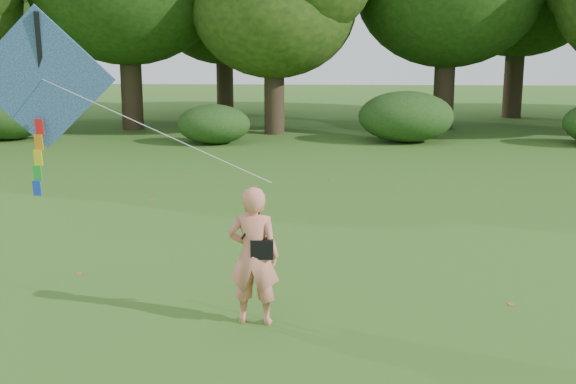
{
  "coord_description": "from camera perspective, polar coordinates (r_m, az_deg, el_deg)",
  "views": [
    {
      "loc": [
        0.0,
        -8.75,
        3.83
      ],
      "look_at": [
        -0.54,
        2.0,
        1.5
      ],
      "focal_mm": 45.0,
      "sensor_mm": 36.0,
      "label": 1
    }
  ],
  "objects": [
    {
      "name": "ground",
      "position": [
        9.55,
        2.68,
        -11.44
      ],
      "size": [
        100.0,
        100.0,
        0.0
      ],
      "primitive_type": "plane",
      "color": "#265114",
      "rests_on": "ground"
    },
    {
      "name": "crossbody_bag",
      "position": [
        9.63,
        -2.07,
        -4.41
      ],
      "size": [
        0.43,
        0.2,
        0.73
      ],
      "color": "black",
      "rests_on": "ground"
    },
    {
      "name": "fallen_leaves",
      "position": [
        14.39,
        3.21,
        -3.21
      ],
      "size": [
        10.07,
        13.8,
        0.01
      ],
      "color": "brown",
      "rests_on": "ground"
    },
    {
      "name": "bystander_left",
      "position": [
        28.97,
        -18.5,
        5.51
      ],
      "size": [
        0.94,
        0.9,
        1.53
      ],
      "primitive_type": "imported",
      "rotation": [
        0.0,
        0.0,
        0.61
      ],
      "color": "#2A2E38",
      "rests_on": "ground"
    },
    {
      "name": "shrub_band",
      "position": [
        26.53,
        1.32,
        5.78
      ],
      "size": [
        39.15,
        3.22,
        1.88
      ],
      "color": "#264919",
      "rests_on": "ground"
    },
    {
      "name": "flying_kite",
      "position": [
        12.53,
        -18.88,
        8.24
      ],
      "size": [
        5.12,
        2.8,
        3.13
      ],
      "color": "#24629C",
      "rests_on": "ground"
    },
    {
      "name": "man_kite_flyer",
      "position": [
        9.71,
        -2.73,
        -5.05
      ],
      "size": [
        0.73,
        0.51,
        1.9
      ],
      "primitive_type": "imported",
      "rotation": [
        0.0,
        0.0,
        3.06
      ],
      "color": "#EA846E",
      "rests_on": "ground"
    }
  ]
}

